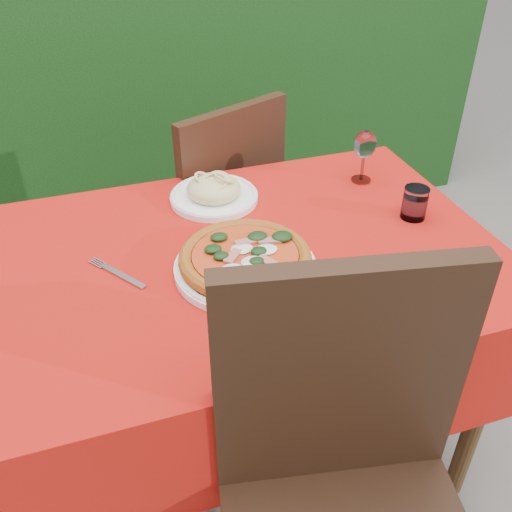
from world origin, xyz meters
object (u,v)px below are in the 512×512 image
object	(u,v)px
chair_near	(348,494)
pizza_plate	(245,261)
chair_far	(217,207)
fork	(123,276)
wine_glass	(365,146)
pasta_plate	(214,192)
water_glass	(415,204)

from	to	relation	value
chair_near	pizza_plate	size ratio (longest dim) A/B	2.62
chair_far	fork	xyz separation A→B (m)	(-0.38, -0.60, 0.23)
chair_near	wine_glass	bearing A→B (deg)	73.38
chair_far	pizza_plate	distance (m)	0.72
pasta_plate	fork	bearing A→B (deg)	-136.71
pizza_plate	fork	bearing A→B (deg)	166.49
water_glass	pasta_plate	bearing A→B (deg)	151.99
pasta_plate	fork	xyz separation A→B (m)	(-0.29, -0.27, -0.02)
chair_near	pizza_plate	xyz separation A→B (m)	(-0.04, 0.50, 0.19)
water_glass	chair_near	bearing A→B (deg)	-127.97
pizza_plate	chair_near	bearing A→B (deg)	-85.99
chair_far	pizza_plate	xyz separation A→B (m)	(-0.10, -0.67, 0.25)
wine_glass	pasta_plate	bearing A→B (deg)	176.46
water_glass	fork	distance (m)	0.77
chair_far	pasta_plate	xyz separation A→B (m)	(-0.09, -0.33, 0.25)
wine_glass	fork	world-z (taller)	wine_glass
chair_near	water_glass	size ratio (longest dim) A/B	11.91
chair_near	wine_glass	world-z (taller)	chair_near
chair_far	pizza_plate	bearing A→B (deg)	58.91
chair_far	fork	world-z (taller)	chair_far
chair_far	pizza_plate	world-z (taller)	chair_far
pizza_plate	fork	distance (m)	0.28
chair_near	pasta_plate	bearing A→B (deg)	102.07
fork	chair_far	bearing A→B (deg)	23.38
pizza_plate	wine_glass	xyz separation A→B (m)	(0.46, 0.31, 0.08)
water_glass	pizza_plate	bearing A→B (deg)	-170.19
pasta_plate	fork	distance (m)	0.40
fork	pasta_plate	bearing A→B (deg)	8.69
pasta_plate	wine_glass	xyz separation A→B (m)	(0.44, -0.03, 0.08)
chair_far	water_glass	distance (m)	0.75
chair_near	pizza_plate	distance (m)	0.54
water_glass	wine_glass	distance (m)	0.24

